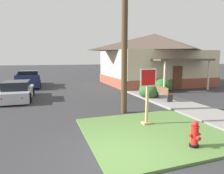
{
  "coord_description": "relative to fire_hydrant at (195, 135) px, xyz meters",
  "views": [
    {
      "loc": [
        -1.81,
        -4.75,
        2.72
      ],
      "look_at": [
        1.1,
        3.62,
        1.42
      ],
      "focal_mm": 31.58,
      "sensor_mm": 36.0,
      "label": 1
    }
  ],
  "objects": [
    {
      "name": "manhole_cover",
      "position": [
        -1.79,
        2.95,
        -0.45
      ],
      "size": [
        0.7,
        0.7,
        0.02
      ],
      "primitive_type": "cylinder",
      "color": "black",
      "rests_on": "ground"
    },
    {
      "name": "pickup_truck_navy",
      "position": [
        -5.64,
        16.18,
        0.16
      ],
      "size": [
        2.31,
        5.44,
        1.48
      ],
      "color": "#19234C",
      "rests_on": "ground"
    },
    {
      "name": "stop_sign",
      "position": [
        -0.33,
        2.31,
        0.72
      ],
      "size": [
        0.71,
        0.29,
        2.25
      ],
      "color": "tan",
      "rests_on": "grass_corner_patch"
    },
    {
      "name": "fire_hydrant",
      "position": [
        0.0,
        0.0,
        0.0
      ],
      "size": [
        0.38,
        0.34,
        0.8
      ],
      "color": "black",
      "rests_on": "grass_corner_patch"
    },
    {
      "name": "shrub_near_porch",
      "position": [
        5.04,
        9.32,
        0.1
      ],
      "size": [
        1.45,
        1.45,
        1.1
      ],
      "primitive_type": "ellipsoid",
      "color": "#2E6729",
      "rests_on": "ground"
    },
    {
      "name": "corner_house",
      "position": [
        6.88,
        13.83,
        2.23
      ],
      "size": [
        10.18,
        9.59,
        5.24
      ],
      "color": "brown",
      "rests_on": "ground"
    },
    {
      "name": "sidewalk_strip",
      "position": [
        3.14,
        6.0,
        -0.39
      ],
      "size": [
        2.2,
        17.75,
        0.12
      ],
      "primitive_type": "cube",
      "color": "gray",
      "rests_on": "ground"
    },
    {
      "name": "utility_pole",
      "position": [
        -0.46,
        4.4,
        4.96
      ],
      "size": [
        1.84,
        0.29,
        10.38
      ],
      "color": "#4C3823",
      "rests_on": "ground"
    },
    {
      "name": "shrub_by_curb",
      "position": [
        2.47,
        7.11,
        0.08
      ],
      "size": [
        1.32,
        1.32,
        1.07
      ],
      "primitive_type": "ellipsoid",
      "color": "#31632F",
      "rests_on": "ground"
    },
    {
      "name": "grass_corner_patch",
      "position": [
        -0.5,
        1.57,
        -0.41
      ],
      "size": [
        4.88,
        4.62,
        0.08
      ],
      "primitive_type": "cube",
      "color": "#567F3D",
      "rests_on": "ground"
    },
    {
      "name": "street_bench",
      "position": [
        2.87,
        6.13,
        0.14
      ],
      "size": [
        0.44,
        1.75,
        0.85
      ],
      "color": "brown",
      "rests_on": "sidewalk_strip"
    },
    {
      "name": "parked_sedan_silver",
      "position": [
        -5.9,
        9.68,
        0.09
      ],
      "size": [
        1.97,
        4.29,
        1.25
      ],
      "color": "#ADB2B7",
      "rests_on": "ground"
    },
    {
      "name": "ground_plane",
      "position": [
        -2.37,
        0.26,
        -0.45
      ],
      "size": [
        160.0,
        160.0,
        0.0
      ],
      "primitive_type": "plane",
      "color": "#333335"
    }
  ]
}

